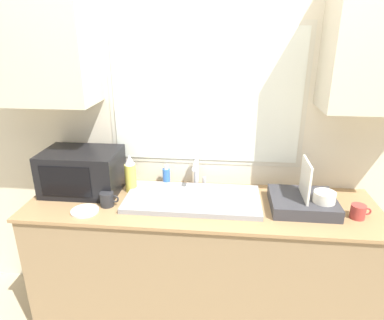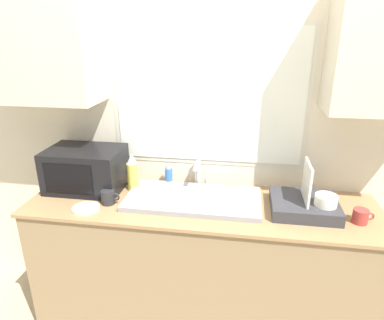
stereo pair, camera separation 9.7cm
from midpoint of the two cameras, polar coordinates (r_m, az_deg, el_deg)
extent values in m
cube|color=#8C7251|center=(2.29, 0.18, -17.14)|extent=(2.04, 0.58, 0.86)
cube|color=#99754C|center=(2.05, 0.19, -7.37)|extent=(2.07, 0.61, 0.02)
cube|color=beige|center=(2.19, 1.04, 6.51)|extent=(6.00, 0.06, 2.60)
cube|color=beige|center=(2.13, 0.99, 10.45)|extent=(1.22, 0.01, 0.88)
cube|color=white|center=(2.12, 0.99, 10.43)|extent=(1.16, 0.01, 0.82)
cube|color=beige|center=(2.23, -25.58, 17.33)|extent=(0.61, 0.32, 0.69)
cube|color=gray|center=(2.06, -1.24, -6.51)|extent=(0.80, 0.39, 0.03)
cylinder|color=#B7B7BC|center=(2.23, -0.54, -2.00)|extent=(0.03, 0.03, 0.19)
cylinder|color=#B7B7BC|center=(2.12, -0.78, -0.85)|extent=(0.03, 0.16, 0.03)
cylinder|color=#B7B7BC|center=(2.25, 0.73, -3.58)|extent=(0.02, 0.02, 0.06)
cube|color=black|center=(2.26, -18.99, -1.79)|extent=(0.47, 0.32, 0.27)
cube|color=black|center=(2.14, -21.59, -3.41)|extent=(0.30, 0.01, 0.19)
cube|color=#333338|center=(2.06, 16.67, -6.82)|extent=(0.37, 0.32, 0.07)
cube|color=silver|center=(2.00, 17.10, -3.13)|extent=(0.01, 0.22, 0.22)
cylinder|color=silver|center=(2.01, 19.93, -5.84)|extent=(0.12, 0.12, 0.06)
cylinder|color=#D8CC4C|center=(2.19, -11.45, -2.95)|extent=(0.07, 0.07, 0.18)
cone|color=silver|center=(2.15, -11.68, 0.02)|extent=(0.06, 0.06, 0.06)
cylinder|color=blue|center=(2.25, -5.53, -2.86)|extent=(0.05, 0.05, 0.11)
cylinder|color=white|center=(2.22, -5.59, -1.17)|extent=(0.03, 0.03, 0.03)
cylinder|color=#262628|center=(2.07, -15.31, -6.34)|extent=(0.08, 0.08, 0.08)
torus|color=#262628|center=(2.05, -14.06, -6.33)|extent=(0.05, 0.01, 0.05)
cylinder|color=#A53833|center=(2.06, 24.71, -7.83)|extent=(0.08, 0.08, 0.08)
torus|color=#A53833|center=(2.07, 25.99, -7.73)|extent=(0.04, 0.01, 0.04)
cylinder|color=silver|center=(2.05, -18.75, -8.06)|extent=(0.15, 0.15, 0.01)
camera|label=1|loc=(0.05, -91.46, -0.56)|focal=32.00mm
camera|label=2|loc=(0.05, 88.54, 0.56)|focal=32.00mm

